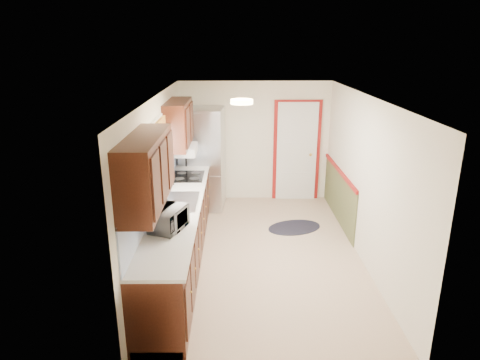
{
  "coord_description": "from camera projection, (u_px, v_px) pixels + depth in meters",
  "views": [
    {
      "loc": [
        -0.39,
        -5.91,
        3.12
      ],
      "look_at": [
        -0.32,
        0.16,
        1.15
      ],
      "focal_mm": 32.0,
      "sensor_mm": 36.0,
      "label": 1
    }
  ],
  "objects": [
    {
      "name": "rug",
      "position": [
        294.0,
        227.0,
        7.51
      ],
      "size": [
        1.11,
        0.9,
        0.01
      ],
      "primitive_type": "ellipsoid",
      "rotation": [
        0.0,
        0.0,
        0.34
      ],
      "color": "black",
      "rests_on": "ground"
    },
    {
      "name": "cooktop",
      "position": [
        188.0,
        176.0,
        7.21
      ],
      "size": [
        0.52,
        0.63,
        0.02
      ],
      "primitive_type": "cube",
      "color": "black",
      "rests_on": "kitchen_run"
    },
    {
      "name": "ceiling_fixture",
      "position": [
        242.0,
        102.0,
        5.66
      ],
      "size": [
        0.3,
        0.3,
        0.06
      ],
      "primitive_type": "cylinder",
      "color": "#FFD88C",
      "rests_on": "room_shell"
    },
    {
      "name": "kitchen_run",
      "position": [
        176.0,
        213.0,
        6.05
      ],
      "size": [
        0.63,
        4.0,
        2.2
      ],
      "color": "#36160C",
      "rests_on": "ground"
    },
    {
      "name": "microwave",
      "position": [
        168.0,
        217.0,
        5.15
      ],
      "size": [
        0.42,
        0.55,
        0.33
      ],
      "primitive_type": "imported",
      "rotation": [
        0.0,
        0.0,
        1.24
      ],
      "color": "white",
      "rests_on": "kitchen_run"
    },
    {
      "name": "refrigerator",
      "position": [
        203.0,
        159.0,
        8.22
      ],
      "size": [
        0.87,
        0.84,
        1.94
      ],
      "rotation": [
        0.0,
        0.0,
        -0.08
      ],
      "color": "#B7B7BC",
      "rests_on": "ground"
    },
    {
      "name": "room_shell",
      "position": [
        262.0,
        180.0,
        6.22
      ],
      "size": [
        3.2,
        5.2,
        2.52
      ],
      "color": "tan",
      "rests_on": "ground"
    },
    {
      "name": "back_wall_trim",
      "position": [
        305.0,
        160.0,
        8.42
      ],
      "size": [
        1.12,
        2.3,
        2.08
      ],
      "color": "maroon",
      "rests_on": "ground"
    }
  ]
}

